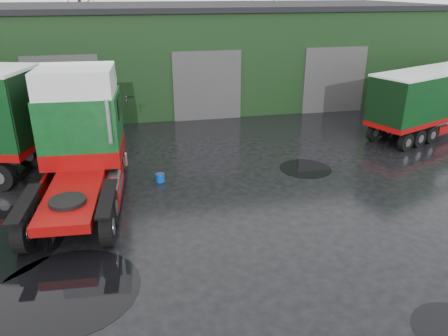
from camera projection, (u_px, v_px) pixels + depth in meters
The scene contains 9 objects.
ground at pixel (225, 248), 13.24m from camera, with size 100.00×100.00×0.00m, color black.
warehouse at pixel (192, 52), 30.47m from camera, with size 32.40×12.40×6.30m.
hero_tractor at pixel (72, 146), 14.82m from camera, with size 3.21×7.58×4.71m, color #0C4219, non-canonical shape.
lorry_right at pixel (444, 99), 23.44m from camera, with size 2.31×13.33×3.50m, color silver, non-canonical shape.
wash_bucket at pixel (160, 178), 17.74m from camera, with size 0.37×0.37×0.34m, color #073DAB.
tree_back_a at pixel (82, 20), 37.31m from camera, with size 4.40×4.40×9.50m, color black, non-canonical shape.
tree_back_b at pixel (261, 28), 40.83m from camera, with size 4.40×4.40×7.50m, color black, non-canonical shape.
puddle_0 at pixel (68, 290), 11.42m from camera, with size 3.79×3.79×0.01m, color black.
puddle_1 at pixel (305, 169), 19.06m from camera, with size 2.25×2.25×0.01m, color black.
Camera 1 is at (-2.43, -11.02, 7.34)m, focal length 35.00 mm.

